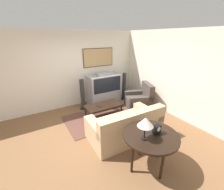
# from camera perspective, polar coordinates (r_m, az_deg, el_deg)

# --- Properties ---
(ground_plane) EXTENTS (12.00, 12.00, 0.00)m
(ground_plane) POSITION_cam_1_polar(r_m,az_deg,el_deg) (4.28, -5.38, -14.10)
(ground_plane) COLOR brown
(wall_back) EXTENTS (12.00, 0.10, 2.70)m
(wall_back) POSITION_cam_1_polar(r_m,az_deg,el_deg) (5.61, -15.47, 9.13)
(wall_back) COLOR silver
(wall_back) RESTS_ON ground_plane
(wall_right) EXTENTS (0.06, 12.00, 2.70)m
(wall_right) POSITION_cam_1_polar(r_m,az_deg,el_deg) (5.29, 20.77, 7.74)
(wall_right) COLOR silver
(wall_right) RESTS_ON ground_plane
(area_rug) EXTENTS (2.24, 1.43, 0.01)m
(area_rug) POSITION_cam_1_polar(r_m,az_deg,el_deg) (4.96, -4.18, -8.51)
(area_rug) COLOR brown
(area_rug) RESTS_ON ground_plane
(tv) EXTENTS (1.23, 0.60, 1.22)m
(tv) POSITION_cam_1_polar(r_m,az_deg,el_deg) (5.81, -3.09, 2.34)
(tv) COLOR #9E9EA3
(tv) RESTS_ON ground_plane
(couch) EXTENTS (1.83, 1.03, 0.87)m
(couch) POSITION_cam_1_polar(r_m,az_deg,el_deg) (3.95, 5.08, -12.05)
(couch) COLOR tan
(couch) RESTS_ON ground_plane
(armchair) EXTENTS (1.09, 1.07, 0.91)m
(armchair) POSITION_cam_1_polar(r_m,az_deg,el_deg) (5.62, 10.38, -1.88)
(armchair) COLOR #473D38
(armchair) RESTS_ON ground_plane
(coffee_table) EXTENTS (1.16, 0.60, 0.42)m
(coffee_table) POSITION_cam_1_polar(r_m,az_deg,el_deg) (4.86, -3.19, -4.20)
(coffee_table) COLOR black
(coffee_table) RESTS_ON ground_plane
(console_table) EXTENTS (1.05, 1.05, 0.77)m
(console_table) POSITION_cam_1_polar(r_m,az_deg,el_deg) (3.02, 14.49, -15.42)
(console_table) COLOR black
(console_table) RESTS_ON ground_plane
(table_lamp) EXTENTS (0.28, 0.28, 0.43)m
(table_lamp) POSITION_cam_1_polar(r_m,az_deg,el_deg) (2.66, 12.66, -10.15)
(table_lamp) COLOR black
(table_lamp) RESTS_ON console_table
(mantel_clock) EXTENTS (0.14, 0.10, 0.18)m
(mantel_clock) POSITION_cam_1_polar(r_m,az_deg,el_deg) (2.99, 16.67, -12.48)
(mantel_clock) COLOR black
(mantel_clock) RESTS_ON console_table
(remote) EXTENTS (0.08, 0.17, 0.02)m
(remote) POSITION_cam_1_polar(r_m,az_deg,el_deg) (4.74, -5.16, -4.29)
(remote) COLOR black
(remote) RESTS_ON coffee_table
(speaker_tower_left) EXTENTS (0.26, 0.26, 1.11)m
(speaker_tower_left) POSITION_cam_1_polar(r_m,az_deg,el_deg) (5.42, -11.12, -0.11)
(speaker_tower_left) COLOR black
(speaker_tower_left) RESTS_ON ground_plane
(speaker_tower_right) EXTENTS (0.26, 0.26, 1.11)m
(speaker_tower_right) POSITION_cam_1_polar(r_m,az_deg,el_deg) (6.22, 4.65, 3.08)
(speaker_tower_right) COLOR black
(speaker_tower_right) RESTS_ON ground_plane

